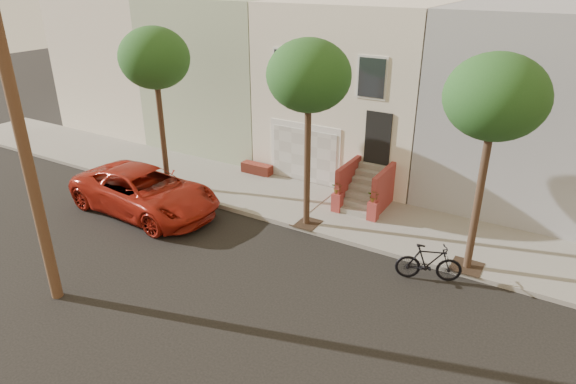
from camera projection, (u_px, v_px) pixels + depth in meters
The scene contains 9 objects.
ground at pixel (215, 272), 15.05m from camera, with size 90.00×90.00×0.00m, color black.
sidewalk at pixel (302, 203), 19.21m from camera, with size 40.00×3.70×0.15m, color gray.
house_row at pixel (366, 83), 22.33m from camera, with size 33.10×11.70×7.00m.
tree_left at pixel (154, 59), 18.51m from camera, with size 2.70×2.57×6.30m.
tree_mid at pixel (309, 77), 15.49m from camera, with size 2.70×2.57×6.30m.
tree_right at pixel (496, 99), 12.93m from camera, with size 2.70×2.57×6.30m.
utility_pole at pixel (515, 227), 6.69m from camera, with size 23.60×1.22×10.00m.
pickup_truck at pixel (145, 191), 18.43m from camera, with size 2.74×5.93×1.65m, color #A21F12.
motorcycle at pixel (429, 262), 14.45m from camera, with size 0.54×1.90×1.14m, color black.
Camera 1 is at (8.40, -9.83, 8.35)m, focal length 31.22 mm.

